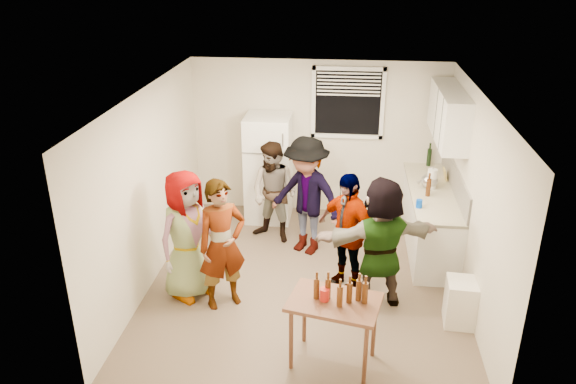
# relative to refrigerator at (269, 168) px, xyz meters

# --- Properties ---
(room) EXTENTS (4.00, 4.50, 2.50)m
(room) POSITION_rel_refrigerator_xyz_m (0.75, -1.88, -0.85)
(room) COLOR beige
(room) RESTS_ON ground
(window) EXTENTS (1.12, 0.10, 1.06)m
(window) POSITION_rel_refrigerator_xyz_m (1.20, 0.33, 1.00)
(window) COLOR white
(window) RESTS_ON room
(refrigerator) EXTENTS (0.70, 0.70, 1.70)m
(refrigerator) POSITION_rel_refrigerator_xyz_m (0.00, 0.00, 0.00)
(refrigerator) COLOR white
(refrigerator) RESTS_ON ground
(counter_lower) EXTENTS (0.60, 2.20, 0.86)m
(counter_lower) POSITION_rel_refrigerator_xyz_m (2.45, -0.73, -0.42)
(counter_lower) COLOR white
(counter_lower) RESTS_ON ground
(countertop) EXTENTS (0.64, 2.22, 0.04)m
(countertop) POSITION_rel_refrigerator_xyz_m (2.45, -0.73, 0.03)
(countertop) COLOR beige
(countertop) RESTS_ON counter_lower
(backsplash) EXTENTS (0.03, 2.20, 0.36)m
(backsplash) POSITION_rel_refrigerator_xyz_m (2.74, -0.73, 0.23)
(backsplash) COLOR #ABA59C
(backsplash) RESTS_ON countertop
(upper_cabinets) EXTENTS (0.34, 1.60, 0.70)m
(upper_cabinets) POSITION_rel_refrigerator_xyz_m (2.58, -0.53, 1.10)
(upper_cabinets) COLOR white
(upper_cabinets) RESTS_ON room
(kettle) EXTENTS (0.32, 0.29, 0.22)m
(kettle) POSITION_rel_refrigerator_xyz_m (2.40, -0.63, 0.05)
(kettle) COLOR silver
(kettle) RESTS_ON countertop
(paper_towel) EXTENTS (0.13, 0.13, 0.29)m
(paper_towel) POSITION_rel_refrigerator_xyz_m (2.43, -0.66, 0.05)
(paper_towel) COLOR white
(paper_towel) RESTS_ON countertop
(wine_bottle) EXTENTS (0.07, 0.07, 0.27)m
(wine_bottle) POSITION_rel_refrigerator_xyz_m (2.50, 0.27, 0.05)
(wine_bottle) COLOR black
(wine_bottle) RESTS_ON countertop
(beer_bottle_counter) EXTENTS (0.06, 0.06, 0.25)m
(beer_bottle_counter) POSITION_rel_refrigerator_xyz_m (2.35, -0.94, 0.05)
(beer_bottle_counter) COLOR #47230C
(beer_bottle_counter) RESTS_ON countertop
(blue_cup) EXTENTS (0.08, 0.08, 0.11)m
(blue_cup) POSITION_rel_refrigerator_xyz_m (2.19, -1.34, 0.05)
(blue_cup) COLOR blue
(blue_cup) RESTS_ON countertop
(picture_frame) EXTENTS (0.02, 0.19, 0.16)m
(picture_frame) POSITION_rel_refrigerator_xyz_m (2.67, -0.29, 0.13)
(picture_frame) COLOR #D4B757
(picture_frame) RESTS_ON countertop
(trash_bin) EXTENTS (0.40, 0.40, 0.56)m
(trash_bin) POSITION_rel_refrigerator_xyz_m (2.62, -2.56, -0.60)
(trash_bin) COLOR white
(trash_bin) RESTS_ON ground
(serving_table) EXTENTS (1.02, 0.79, 0.77)m
(serving_table) POSITION_rel_refrigerator_xyz_m (1.15, -3.41, -0.85)
(serving_table) COLOR brown
(serving_table) RESTS_ON ground
(beer_bottle_table) EXTENTS (0.06, 0.06, 0.23)m
(beer_bottle_table) POSITION_rel_refrigerator_xyz_m (1.30, -3.42, -0.08)
(beer_bottle_table) COLOR #47230C
(beer_bottle_table) RESTS_ON serving_table
(red_cup) EXTENTS (0.10, 0.10, 0.13)m
(red_cup) POSITION_rel_refrigerator_xyz_m (1.05, -3.41, -0.08)
(red_cup) COLOR red
(red_cup) RESTS_ON serving_table
(guest_grey) EXTENTS (1.83, 1.61, 0.53)m
(guest_grey) POSITION_rel_refrigerator_xyz_m (-0.68, -2.31, -0.85)
(guest_grey) COLOR gray
(guest_grey) RESTS_ON ground
(guest_stripe) EXTENTS (1.40, 1.69, 0.39)m
(guest_stripe) POSITION_rel_refrigerator_xyz_m (-0.21, -2.47, -0.85)
(guest_stripe) COLOR #141933
(guest_stripe) RESTS_ON ground
(guest_back_left) EXTENTS (1.28, 1.69, 0.58)m
(guest_back_left) POSITION_rel_refrigerator_xyz_m (0.18, -0.75, -0.85)
(guest_back_left) COLOR brown
(guest_back_left) RESTS_ON ground
(guest_back_right) EXTENTS (1.80, 2.04, 0.64)m
(guest_back_right) POSITION_rel_refrigerator_xyz_m (0.68, -1.04, -0.85)
(guest_back_right) COLOR #3B3B40
(guest_back_right) RESTS_ON ground
(guest_black) EXTENTS (1.73, 1.79, 0.38)m
(guest_black) POSITION_rel_refrigerator_xyz_m (1.26, -1.93, -0.85)
(guest_black) COLOR black
(guest_black) RESTS_ON ground
(guest_orange) EXTENTS (1.95, 2.03, 0.49)m
(guest_orange) POSITION_rel_refrigerator_xyz_m (1.66, -2.25, -0.85)
(guest_orange) COLOR #D57844
(guest_orange) RESTS_ON ground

